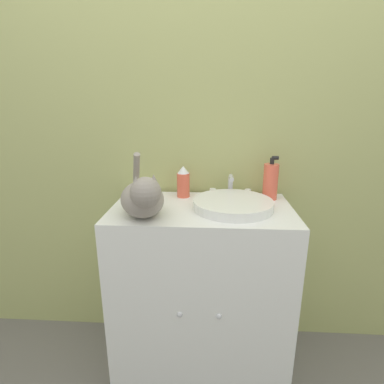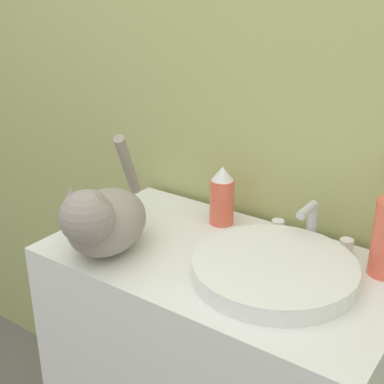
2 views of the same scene
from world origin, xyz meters
TOP-DOWN VIEW (x-y plane):
  - wall_back at (0.00, 0.51)m, footprint 6.00×0.05m
  - vanity_cabinet at (0.00, 0.23)m, footprint 0.81×0.48m
  - sink_basin at (0.14, 0.22)m, footprint 0.36×0.36m
  - faucet at (0.14, 0.41)m, footprint 0.21×0.09m
  - cat at (-0.24, 0.10)m, footprint 0.25×0.37m
  - soap_bottle at (0.33, 0.38)m, footprint 0.07×0.07m
  - spray_bottle at (-0.10, 0.39)m, footprint 0.06×0.06m

SIDE VIEW (x-z plane):
  - vanity_cabinet at x=0.00m, z-range 0.00..0.87m
  - sink_basin at x=0.14m, z-range 0.87..0.91m
  - faucet at x=0.14m, z-range 0.86..0.98m
  - spray_bottle at x=-0.10m, z-range 0.87..1.03m
  - cat at x=-0.24m, z-range 0.83..1.08m
  - soap_bottle at x=0.33m, z-range 0.86..1.07m
  - wall_back at x=0.00m, z-range 0.00..2.50m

